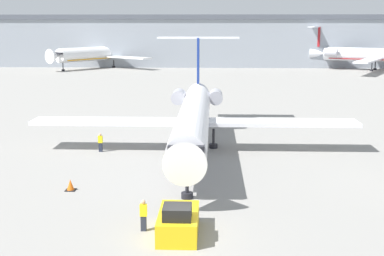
{
  "coord_description": "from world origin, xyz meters",
  "views": [
    {
      "loc": [
        1.68,
        -27.01,
        11.6
      ],
      "look_at": [
        0.0,
        15.36,
        3.2
      ],
      "focal_mm": 50.0,
      "sensor_mm": 36.0,
      "label": 1
    }
  ],
  "objects": [
    {
      "name": "airplane_main",
      "position": [
        -0.04,
        20.97,
        3.23
      ],
      "size": [
        29.97,
        32.91,
        9.95
      ],
      "color": "white",
      "rests_on": "ground"
    },
    {
      "name": "ground_plane",
      "position": [
        0.0,
        0.0,
        0.0
      ],
      "size": [
        600.0,
        600.0,
        0.0
      ],
      "primitive_type": "plane",
      "color": "gray"
    },
    {
      "name": "terminal_building",
      "position": [
        0.0,
        120.0,
        6.82
      ],
      "size": [
        180.0,
        16.8,
        13.58
      ],
      "color": "#8C939E",
      "rests_on": "ground"
    },
    {
      "name": "airplane_parked_far_right",
      "position": [
        -26.68,
        112.43,
        3.7
      ],
      "size": [
        26.03,
        30.79,
        10.56
      ],
      "color": "white",
      "rests_on": "ground"
    },
    {
      "name": "worker_near_tug",
      "position": [
        -2.19,
        1.43,
        0.97
      ],
      "size": [
        0.4,
        0.26,
        1.83
      ],
      "color": "#232838",
      "rests_on": "ground"
    },
    {
      "name": "pushback_tug",
      "position": [
        -0.19,
        0.94,
        0.75
      ],
      "size": [
        2.18,
        4.27,
        1.99
      ],
      "color": "yellow",
      "rests_on": "ground"
    },
    {
      "name": "traffic_cone_left",
      "position": [
        -8.29,
        8.63,
        0.38
      ],
      "size": [
        0.72,
        0.72,
        0.79
      ],
      "color": "black",
      "rests_on": "ground"
    },
    {
      "name": "worker_by_wing",
      "position": [
        -8.54,
        20.08,
        0.89
      ],
      "size": [
        0.4,
        0.24,
        1.71
      ],
      "color": "#232838",
      "rests_on": "ground"
    },
    {
      "name": "airplane_parked_far_left",
      "position": [
        41.75,
        105.29,
        3.82
      ],
      "size": [
        33.48,
        34.59,
        10.59
      ],
      "color": "silver",
      "rests_on": "ground"
    }
  ]
}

